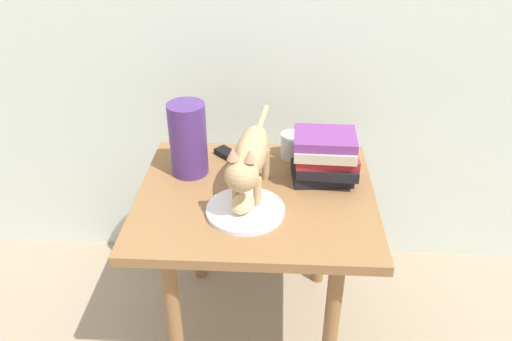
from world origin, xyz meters
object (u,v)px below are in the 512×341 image
book_stack (325,158)px  candle_jar (291,147)px  green_vase (188,139)px  tv_remote (233,157)px  cat (250,157)px  bread_roll (243,204)px  side_table (256,215)px  plate (245,210)px

book_stack → candle_jar: book_stack is taller
green_vase → tv_remote: size_ratio=1.55×
cat → book_stack: (0.22, 0.10, -0.05)m
candle_jar → tv_remote: (-0.19, -0.03, -0.03)m
bread_roll → book_stack: bearing=39.5°
cat → green_vase: 0.23m
cat → candle_jar: size_ratio=5.62×
book_stack → green_vase: size_ratio=0.89×
side_table → plate: size_ratio=3.19×
book_stack → tv_remote: (-0.29, 0.11, -0.07)m
side_table → candle_jar: candle_jar is taller
plate → green_vase: bearing=132.2°
side_table → candle_jar: bearing=65.0°
cat → book_stack: bearing=24.5°
bread_roll → tv_remote: size_ratio=0.53×
bread_roll → cat: 0.13m
bread_roll → tv_remote: bread_roll is taller
cat → candle_jar: (0.12, 0.24, -0.09)m
bread_roll → candle_jar: size_ratio=0.94×
side_table → green_vase: size_ratio=3.03×
side_table → plate: (-0.02, -0.09, 0.09)m
cat → plate: bearing=-96.1°
green_vase → candle_jar: (0.32, 0.11, -0.08)m
green_vase → candle_jar: size_ratio=2.73×
cat → tv_remote: 0.25m
plate → tv_remote: tv_remote is taller
book_stack → plate: bearing=-141.7°
book_stack → bread_roll: bearing=-140.5°
side_table → candle_jar: size_ratio=8.25×
candle_jar → bread_roll: bearing=-112.2°
plate → cat: (0.01, 0.08, 0.13)m
plate → tv_remote: (-0.06, 0.29, 0.00)m
side_table → book_stack: book_stack is taller
cat → book_stack: 0.25m
cat → green_vase: (-0.20, 0.13, -0.02)m
book_stack → tv_remote: size_ratio=1.37×
green_vase → book_stack: bearing=-3.8°
cat → tv_remote: bearing=108.1°
plate → bread_roll: size_ratio=2.75×
cat → green_vase: bearing=147.1°
candle_jar → tv_remote: candle_jar is taller
green_vase → bread_roll: bearing=-50.5°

